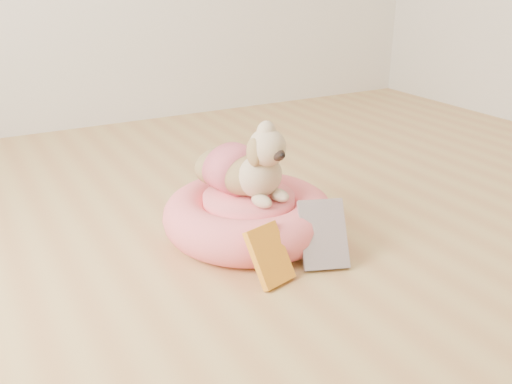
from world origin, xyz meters
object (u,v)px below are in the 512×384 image
pet_bed (249,216)px  book_white (323,234)px  book_yellow (270,255)px  dog (245,154)px

pet_bed → book_white: size_ratio=2.68×
book_yellow → pet_bed: bearing=57.5°
pet_bed → dog: dog is taller
book_yellow → book_white: book_white is taller
book_white → dog: bearing=131.8°
pet_bed → book_yellow: 0.31m
book_yellow → dog: bearing=59.3°
dog → book_yellow: 0.39m
dog → book_yellow: dog is taller
pet_bed → book_white: bearing=-68.4°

